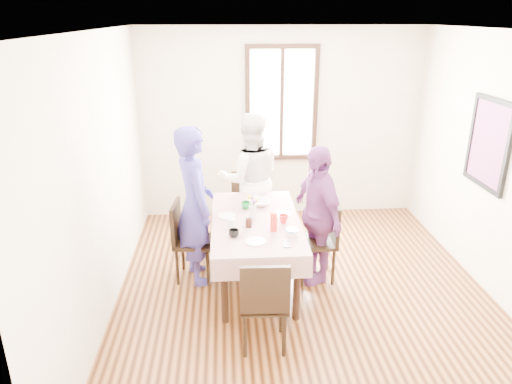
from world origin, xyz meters
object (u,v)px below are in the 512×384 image
(chair_far, at_px, (250,208))
(dining_table, at_px, (256,252))
(chair_left, at_px, (194,241))
(chair_right, at_px, (316,241))
(person_left, at_px, (194,206))
(person_right, at_px, (316,215))
(person_far, at_px, (250,179))
(chair_near, at_px, (264,301))

(chair_far, bearing_deg, dining_table, 81.85)
(chair_left, distance_m, chair_right, 1.37)
(person_left, bearing_deg, chair_right, -111.84)
(dining_table, distance_m, person_right, 0.78)
(person_far, bearing_deg, dining_table, 85.14)
(chair_near, relative_size, person_left, 0.51)
(chair_right, relative_size, chair_far, 1.00)
(dining_table, distance_m, chair_right, 0.69)
(person_left, xyz_separation_m, person_far, (0.66, 0.91, -0.03))
(chair_near, distance_m, person_right, 1.35)
(chair_far, height_order, chair_near, same)
(dining_table, distance_m, person_left, 0.85)
(chair_left, xyz_separation_m, person_far, (0.68, 0.91, 0.40))
(dining_table, xyz_separation_m, person_far, (0.00, 1.06, 0.48))
(person_right, bearing_deg, person_left, -111.67)
(chair_left, distance_m, person_right, 1.39)
(person_far, bearing_deg, chair_right, 119.20)
(dining_table, relative_size, person_right, 1.01)
(chair_right, bearing_deg, chair_far, 34.34)
(person_right, bearing_deg, chair_left, -111.62)
(dining_table, height_order, person_right, person_right)
(dining_table, bearing_deg, chair_near, -90.00)
(chair_far, height_order, person_right, person_right)
(person_left, bearing_deg, person_far, -53.76)
(person_right, bearing_deg, chair_far, -164.61)
(chair_near, xyz_separation_m, person_far, (0.00, 2.14, 0.40))
(person_left, height_order, person_far, person_left)
(chair_far, bearing_deg, chair_left, 45.61)
(dining_table, bearing_deg, chair_left, 167.84)
(person_left, relative_size, person_right, 1.13)
(chair_near, distance_m, person_far, 2.17)
(dining_table, relative_size, person_left, 0.89)
(chair_left, bearing_deg, dining_table, 83.75)
(person_far, bearing_deg, person_right, 118.49)
(dining_table, distance_m, chair_near, 1.08)
(chair_right, distance_m, chair_far, 1.24)
(chair_left, relative_size, chair_far, 1.00)
(chair_right, height_order, person_far, person_far)
(person_left, bearing_deg, chair_far, -53.18)
(chair_right, distance_m, person_right, 0.33)
(person_right, bearing_deg, dining_table, -103.23)
(chair_left, xyz_separation_m, chair_right, (1.37, -0.10, 0.00))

